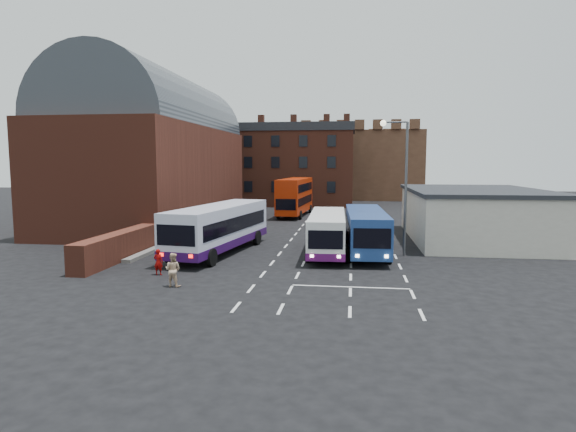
# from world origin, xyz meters

# --- Properties ---
(ground) EXTENTS (180.00, 180.00, 0.00)m
(ground) POSITION_xyz_m (0.00, 0.00, 0.00)
(ground) COLOR black
(railway_station) EXTENTS (12.00, 28.00, 16.00)m
(railway_station) POSITION_xyz_m (-15.50, 21.00, 7.64)
(railway_station) COLOR #602B1E
(railway_station) RESTS_ON ground
(forecourt_wall) EXTENTS (1.20, 10.00, 1.80)m
(forecourt_wall) POSITION_xyz_m (-10.20, 2.00, 0.90)
(forecourt_wall) COLOR #602B1E
(forecourt_wall) RESTS_ON ground
(cream_building) EXTENTS (10.40, 16.40, 4.25)m
(cream_building) POSITION_xyz_m (15.00, 14.00, 2.16)
(cream_building) COLOR beige
(cream_building) RESTS_ON ground
(brick_terrace) EXTENTS (22.00, 10.00, 11.00)m
(brick_terrace) POSITION_xyz_m (-6.00, 46.00, 5.50)
(brick_terrace) COLOR brown
(brick_terrace) RESTS_ON ground
(castle_keep) EXTENTS (22.00, 22.00, 12.00)m
(castle_keep) POSITION_xyz_m (6.00, 66.00, 6.00)
(castle_keep) COLOR brown
(castle_keep) RESTS_ON ground
(bus_white_outbound) EXTENTS (4.59, 12.66, 3.38)m
(bus_white_outbound) POSITION_xyz_m (-4.29, 5.43, 1.99)
(bus_white_outbound) COLOR silver
(bus_white_outbound) RESTS_ON ground
(bus_white_inbound) EXTENTS (2.86, 10.47, 2.84)m
(bus_white_inbound) POSITION_xyz_m (3.32, 6.19, 1.68)
(bus_white_inbound) COLOR silver
(bus_white_inbound) RESTS_ON ground
(bus_blue) EXTENTS (3.14, 11.16, 3.02)m
(bus_blue) POSITION_xyz_m (6.00, 6.68, 1.78)
(bus_blue) COLOR navy
(bus_blue) RESTS_ON ground
(bus_red_double) EXTENTS (3.37, 11.42, 4.52)m
(bus_red_double) POSITION_xyz_m (-1.89, 30.27, 2.40)
(bus_red_double) COLOR #AD2204
(bus_red_double) RESTS_ON ground
(street_lamp) EXTENTS (1.88, 0.47, 9.24)m
(street_lamp) POSITION_xyz_m (8.28, 5.97, 5.57)
(street_lamp) COLOR #4B4C4F
(street_lamp) RESTS_ON ground
(pedestrian_red) EXTENTS (0.58, 0.41, 1.50)m
(pedestrian_red) POSITION_xyz_m (-5.87, -1.72, 0.75)
(pedestrian_red) COLOR #880705
(pedestrian_red) RESTS_ON ground
(pedestrian_beige) EXTENTS (0.95, 0.79, 1.76)m
(pedestrian_beige) POSITION_xyz_m (-4.08, -4.10, 0.88)
(pedestrian_beige) COLOR tan
(pedestrian_beige) RESTS_ON ground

